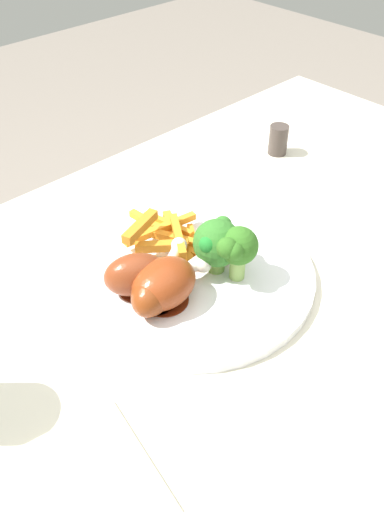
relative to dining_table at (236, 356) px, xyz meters
name	(u,v)px	position (x,y,z in m)	size (l,w,h in m)	color
dining_table	(236,356)	(0.00, 0.00, 0.00)	(1.09, 0.69, 0.75)	silver
dinner_plate	(192,273)	(-0.03, 0.05, 0.13)	(0.29, 0.29, 0.01)	white
broccoli_floret_front	(235,249)	(-0.01, 0.01, 0.18)	(0.05, 0.04, 0.07)	#93BC5F
broccoli_floret_middle	(217,243)	(-0.01, 0.03, 0.18)	(0.05, 0.05, 0.07)	#7DAC49
broccoli_floret_back	(220,242)	(-0.01, 0.03, 0.18)	(0.06, 0.06, 0.07)	#7DAC4C
carrot_fries_pile	(173,237)	(-0.01, 0.10, 0.15)	(0.12, 0.16, 0.05)	orange
chicken_drumstick_near	(157,286)	(-0.09, 0.04, 0.16)	(0.12, 0.09, 0.04)	#531D0A
chicken_drumstick_far	(167,282)	(-0.08, 0.04, 0.16)	(0.14, 0.07, 0.05)	#601F0C
chicken_drumstick_extra	(140,274)	(-0.09, 0.07, 0.16)	(0.12, 0.08, 0.05)	#581F0F
pepper_shaker	(278,140)	(0.27, 0.17, 0.15)	(0.03, 0.03, 0.05)	#423833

